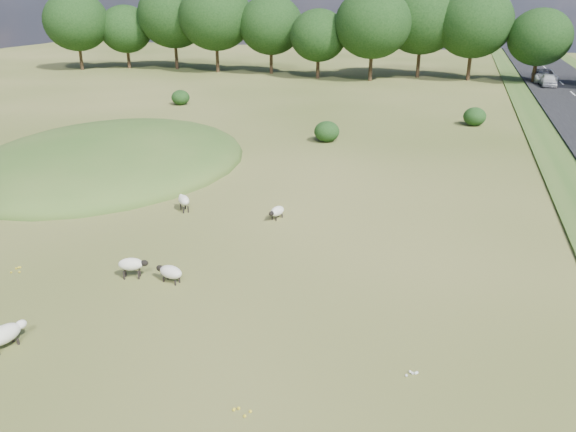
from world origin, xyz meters
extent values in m
plane|color=#374A17|center=(0.00, 20.00, 0.00)|extent=(160.00, 160.00, 0.00)
ellipsoid|color=#33561E|center=(-12.00, 12.00, 0.00)|extent=(16.00, 20.00, 4.00)
cylinder|color=black|center=(-42.96, 52.57, 1.89)|extent=(0.44, 0.44, 3.77)
ellipsoid|color=black|center=(-42.96, 52.57, 6.50)|extent=(8.81, 8.81, 7.93)
cylinder|color=black|center=(-37.62, 56.23, 1.56)|extent=(0.44, 0.44, 3.12)
ellipsoid|color=black|center=(-37.62, 56.23, 5.38)|extent=(7.28, 7.28, 6.55)
cylinder|color=black|center=(-30.54, 57.35, 2.11)|extent=(0.44, 0.44, 4.21)
ellipsoid|color=black|center=(-30.54, 57.35, 7.25)|extent=(9.83, 9.83, 8.84)
cylinder|color=black|center=(-23.43, 55.54, 2.09)|extent=(0.44, 0.44, 4.18)
ellipsoid|color=black|center=(-23.43, 55.54, 7.20)|extent=(9.75, 9.75, 8.78)
cylinder|color=black|center=(-15.94, 56.24, 1.80)|extent=(0.44, 0.44, 3.61)
ellipsoid|color=black|center=(-15.94, 56.24, 6.21)|extent=(8.41, 8.41, 7.57)
cylinder|color=black|center=(-8.82, 53.43, 1.51)|extent=(0.44, 0.44, 3.02)
ellipsoid|color=black|center=(-8.82, 53.43, 5.20)|extent=(7.04, 7.04, 6.34)
cylinder|color=black|center=(-2.08, 52.98, 1.95)|extent=(0.44, 0.44, 3.90)
ellipsoid|color=black|center=(-2.08, 52.98, 6.71)|extent=(9.09, 9.09, 8.18)
cylinder|color=black|center=(3.25, 57.90, 2.11)|extent=(0.44, 0.44, 4.22)
ellipsoid|color=black|center=(3.25, 57.90, 7.27)|extent=(9.85, 9.85, 8.86)
cylinder|color=black|center=(9.45, 56.94, 1.97)|extent=(0.44, 0.44, 3.94)
ellipsoid|color=black|center=(9.45, 56.94, 6.79)|extent=(9.20, 9.20, 8.28)
cylinder|color=black|center=(16.87, 56.01, 1.54)|extent=(0.44, 0.44, 3.09)
ellipsoid|color=black|center=(16.87, 56.01, 5.32)|extent=(7.20, 7.20, 6.48)
ellipsoid|color=black|center=(-0.26, 21.26, 0.74)|extent=(1.81, 1.81, 1.48)
ellipsoid|color=black|center=(9.92, 29.88, 0.73)|extent=(1.79, 1.79, 1.47)
ellipsoid|color=black|center=(-16.96, 31.53, 0.71)|extent=(1.72, 1.72, 1.41)
ellipsoid|color=beige|center=(-3.74, 5.63, 0.56)|extent=(0.96, 1.00, 0.47)
ellipsoid|color=silver|center=(-4.06, 6.00, 0.60)|extent=(0.36, 0.37, 0.23)
cylinder|color=black|center=(-4.00, 5.75, 0.17)|extent=(0.07, 0.07, 0.33)
cylinder|color=black|center=(-3.83, 5.90, 0.17)|extent=(0.07, 0.07, 0.33)
cylinder|color=black|center=(-3.65, 5.35, 0.17)|extent=(0.07, 0.07, 0.33)
cylinder|color=black|center=(-3.48, 5.50, 0.17)|extent=(0.07, 0.07, 0.33)
ellipsoid|color=beige|center=(-0.91, -1.12, 0.41)|extent=(1.02, 0.68, 0.48)
ellipsoid|color=black|center=(-1.41, -1.01, 0.45)|extent=(0.34, 0.29, 0.24)
cylinder|color=black|center=(-1.20, -1.18, 0.09)|extent=(0.07, 0.07, 0.17)
cylinder|color=black|center=(-1.15, -0.95, 0.09)|extent=(0.07, 0.07, 0.17)
cylinder|color=black|center=(-0.67, -1.29, 0.09)|extent=(0.07, 0.07, 0.17)
cylinder|color=black|center=(-0.62, -1.06, 0.09)|extent=(0.07, 0.07, 0.17)
ellipsoid|color=beige|center=(0.89, 5.95, 0.39)|extent=(0.70, 0.97, 0.45)
ellipsoid|color=black|center=(0.75, 5.50, 0.42)|extent=(0.29, 0.33, 0.22)
cylinder|color=black|center=(0.92, 5.68, 0.08)|extent=(0.06, 0.06, 0.16)
cylinder|color=black|center=(0.71, 5.74, 0.08)|extent=(0.06, 0.06, 0.16)
cylinder|color=black|center=(1.07, 6.16, 0.08)|extent=(0.06, 0.06, 0.16)
cylinder|color=black|center=(0.86, 6.23, 0.08)|extent=(0.06, 0.06, 0.16)
ellipsoid|color=beige|center=(-3.68, -6.25, 0.47)|extent=(0.84, 1.18, 0.55)
ellipsoid|color=silver|center=(-3.52, -5.69, 0.51)|extent=(0.34, 0.40, 0.28)
cylinder|color=black|center=(-3.72, -5.91, 0.10)|extent=(0.08, 0.08, 0.20)
cylinder|color=black|center=(-3.46, -5.99, 0.10)|extent=(0.08, 0.08, 0.20)
ellipsoid|color=beige|center=(-2.47, -1.23, 0.56)|extent=(1.02, 0.75, 0.47)
ellipsoid|color=black|center=(-2.00, -1.07, 0.60)|extent=(0.35, 0.31, 0.23)
cylinder|color=black|center=(-2.26, -1.04, 0.17)|extent=(0.07, 0.07, 0.33)
cylinder|color=black|center=(-2.18, -1.25, 0.17)|extent=(0.07, 0.07, 0.33)
cylinder|color=black|center=(-2.76, -1.21, 0.17)|extent=(0.07, 0.07, 0.33)
cylinder|color=black|center=(-2.69, -1.42, 0.17)|extent=(0.07, 0.07, 0.33)
imported|color=white|center=(18.10, 56.27, 1.00)|extent=(2.48, 5.38, 1.49)
imported|color=black|center=(21.90, 87.71, 1.01)|extent=(2.14, 5.25, 1.52)
imported|color=silver|center=(18.10, 52.77, 0.92)|extent=(1.57, 3.91, 1.33)
camera|label=1|loc=(8.36, -17.33, 9.74)|focal=35.00mm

